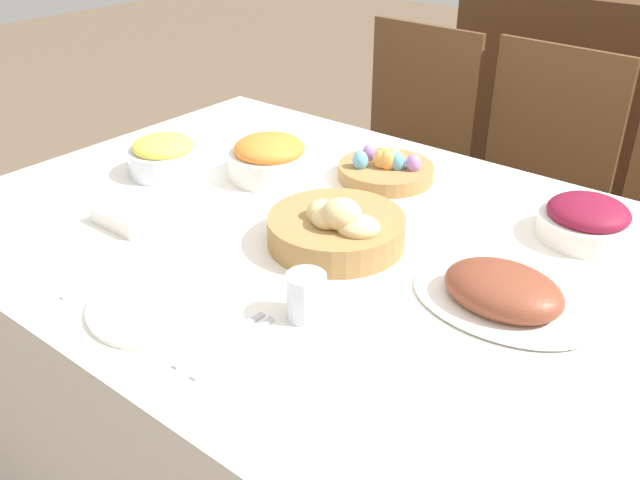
{
  "coord_description": "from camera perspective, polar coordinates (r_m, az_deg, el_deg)",
  "views": [
    {
      "loc": [
        0.68,
        -0.94,
        1.38
      ],
      "look_at": [
        -0.01,
        -0.08,
        0.76
      ],
      "focal_mm": 38.0,
      "sensor_mm": 36.0,
      "label": 1
    }
  ],
  "objects": [
    {
      "name": "drinking_cup",
      "position": [
        1.1,
        -1.18,
        -4.74
      ],
      "size": [
        0.07,
        0.07,
        0.08
      ],
      "color": "silver",
      "rests_on": "dining_table"
    },
    {
      "name": "dining_table",
      "position": [
        1.55,
        2.19,
        -12.01
      ],
      "size": [
        1.69,
        1.1,
        0.72
      ],
      "color": "white",
      "rests_on": "ground"
    },
    {
      "name": "butter_dish",
      "position": [
        1.45,
        -16.02,
        1.87
      ],
      "size": [
        0.13,
        0.08,
        0.03
      ],
      "color": "silver",
      "rests_on": "dining_table"
    },
    {
      "name": "pineapple_bowl",
      "position": [
        1.67,
        -12.88,
        6.99
      ],
      "size": [
        0.17,
        0.17,
        0.09
      ],
      "color": "silver",
      "rests_on": "dining_table"
    },
    {
      "name": "beet_salad_bowl",
      "position": [
        1.44,
        21.55,
        1.57
      ],
      "size": [
        0.19,
        0.19,
        0.09
      ],
      "color": "silver",
      "rests_on": "dining_table"
    },
    {
      "name": "fork",
      "position": [
        1.28,
        -17.43,
        -2.98
      ],
      "size": [
        0.02,
        0.18,
        0.0
      ],
      "rotation": [
        0.0,
        0.0,
        -0.05
      ],
      "color": "#B7B7BC",
      "rests_on": "dining_table"
    },
    {
      "name": "dinner_plate",
      "position": [
        1.18,
        -13.29,
        -5.32
      ],
      "size": [
        0.24,
        0.24,
        0.01
      ],
      "color": "silver",
      "rests_on": "dining_table"
    },
    {
      "name": "spoon",
      "position": [
        1.07,
        -7.19,
        -8.9
      ],
      "size": [
        0.02,
        0.18,
        0.0
      ],
      "rotation": [
        0.0,
        0.0,
        0.05
      ],
      "color": "#B7B7BC",
      "rests_on": "dining_table"
    },
    {
      "name": "carrot_bowl",
      "position": [
        1.61,
        -4.26,
        6.91
      ],
      "size": [
        0.2,
        0.2,
        0.1
      ],
      "color": "silver",
      "rests_on": "dining_table"
    },
    {
      "name": "knife",
      "position": [
        1.08,
        -8.32,
        -8.26
      ],
      "size": [
        0.02,
        0.18,
        0.0
      ],
      "rotation": [
        0.0,
        0.0,
        -0.05
      ],
      "color": "#B7B7BC",
      "rests_on": "dining_table"
    },
    {
      "name": "ham_platter",
      "position": [
        1.18,
        15.12,
        -4.29
      ],
      "size": [
        0.32,
        0.22,
        0.08
      ],
      "color": "silver",
      "rests_on": "dining_table"
    },
    {
      "name": "chair_far_center",
      "position": [
        2.17,
        16.81,
        3.78
      ],
      "size": [
        0.46,
        0.46,
        0.92
      ],
      "rotation": [
        0.0,
        0.0,
        -0.09
      ],
      "color": "brown",
      "rests_on": "ground"
    },
    {
      "name": "bread_basket",
      "position": [
        1.31,
        1.43,
        1.01
      ],
      "size": [
        0.27,
        0.27,
        0.12
      ],
      "color": "#9E7542",
      "rests_on": "dining_table"
    },
    {
      "name": "egg_basket",
      "position": [
        1.61,
        5.56,
        5.98
      ],
      "size": [
        0.23,
        0.23,
        0.08
      ],
      "color": "#9E7542",
      "rests_on": "dining_table"
    },
    {
      "name": "chair_far_left",
      "position": [
        2.35,
        6.6,
        6.9
      ],
      "size": [
        0.44,
        0.44,
        0.92
      ],
      "rotation": [
        0.0,
        0.0,
        -0.06
      ],
      "color": "brown",
      "rests_on": "ground"
    }
  ]
}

